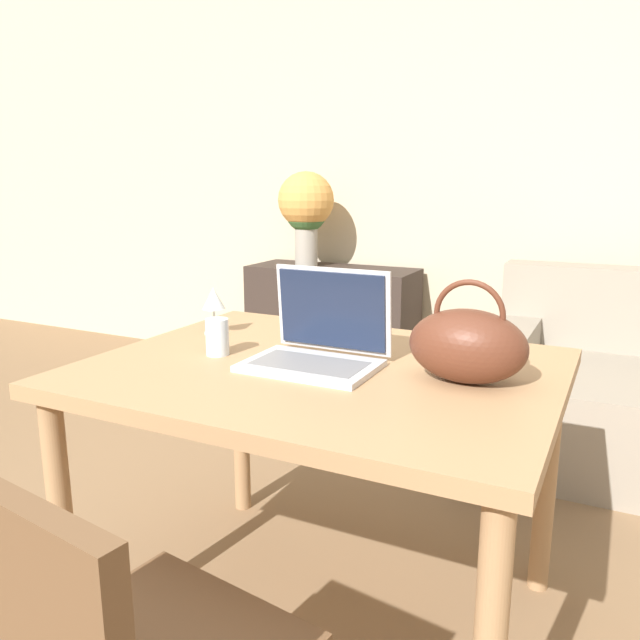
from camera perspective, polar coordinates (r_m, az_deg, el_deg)
wall_back at (r=3.74m, az=16.53°, el=14.06°), size 10.00×0.06×2.70m
dining_table at (r=1.67m, az=0.17°, el=-7.04°), size 1.20×0.95×0.75m
sideboard at (r=3.85m, az=1.11°, el=-0.40°), size 1.02×0.40×0.71m
laptop at (r=1.64m, az=0.08°, el=-1.72°), size 0.33×0.26×0.25m
drinking_glass at (r=1.75m, az=-9.37°, el=-1.53°), size 0.06×0.06×0.10m
wine_glass at (r=1.97m, az=-9.71°, el=1.74°), size 0.07×0.07×0.15m
handbag at (r=1.52m, az=13.33°, el=-2.22°), size 0.28×0.18×0.25m
flower_vase at (r=3.79m, az=-1.28°, el=10.29°), size 0.34×0.34×0.57m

